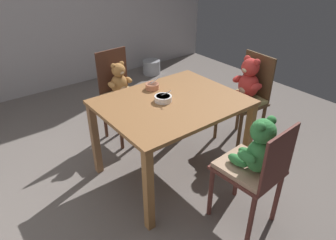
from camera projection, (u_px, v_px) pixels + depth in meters
The scene contains 8 objects.
ground_plane at pixel (171, 172), 2.84m from camera, with size 5.20×5.20×0.04m.
dining_table at pixel (172, 112), 2.52m from camera, with size 1.14×0.91×0.73m.
teddy_chair_far_center at pixel (121, 89), 3.09m from camera, with size 0.40×0.39×0.94m.
teddy_chair_near_front at pixel (256, 158), 2.03m from camera, with size 0.41×0.44×0.90m.
teddy_chair_near_right at pixel (247, 88), 3.00m from camera, with size 0.42×0.43×0.93m.
porridge_bowl_white_center at pixel (163, 98), 2.45m from camera, with size 0.14×0.15×0.12m.
porridge_bowl_terracotta_far_center at pixel (152, 86), 2.66m from camera, with size 0.12×0.12×0.11m.
metal_pail at pixel (152, 67), 4.93m from camera, with size 0.28×0.28×0.22m, color #93969B.
Camera 1 is at (-1.38, -1.73, 1.83)m, focal length 32.35 mm.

